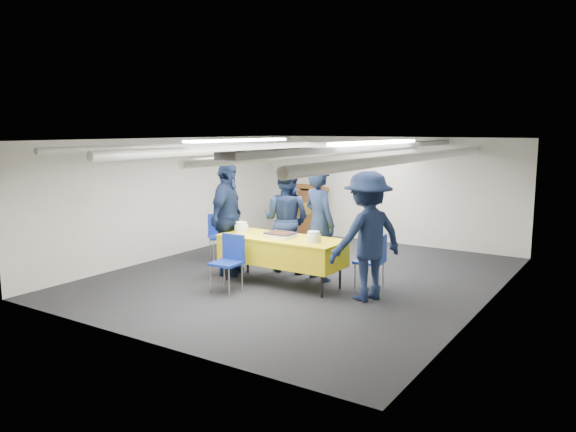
% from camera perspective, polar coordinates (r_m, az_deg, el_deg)
% --- Properties ---
extents(ground, '(7.00, 7.00, 0.00)m').
position_cam_1_polar(ground, '(9.55, 1.43, -6.16)').
color(ground, black).
rests_on(ground, ground).
extents(room_shell, '(6.00, 7.00, 2.30)m').
position_cam_1_polar(room_shell, '(9.54, 3.24, 4.87)').
color(room_shell, beige).
rests_on(room_shell, ground).
extents(serving_table, '(2.04, 0.81, 0.77)m').
position_cam_1_polar(serving_table, '(8.96, -0.64, -3.48)').
color(serving_table, black).
rests_on(serving_table, ground).
extents(sheet_cake, '(0.47, 0.36, 0.08)m').
position_cam_1_polar(sheet_cake, '(8.90, -0.78, -1.91)').
color(sheet_cake, white).
rests_on(sheet_cake, serving_table).
extents(plate_stack_left, '(0.23, 0.23, 0.18)m').
position_cam_1_polar(plate_stack_left, '(9.30, -4.75, -1.19)').
color(plate_stack_left, white).
rests_on(plate_stack_left, serving_table).
extents(plate_stack_right, '(0.22, 0.22, 0.16)m').
position_cam_1_polar(plate_stack_right, '(8.54, 2.62, -2.15)').
color(plate_stack_right, white).
rests_on(plate_stack_right, serving_table).
extents(podium, '(0.62, 0.53, 1.25)m').
position_cam_1_polar(podium, '(12.79, 2.50, 0.50)').
color(podium, brown).
rests_on(podium, ground).
extents(chair_near, '(0.44, 0.44, 0.87)m').
position_cam_1_polar(chair_near, '(8.65, -5.96, -4.16)').
color(chair_near, gray).
rests_on(chair_near, ground).
extents(chair_right, '(0.46, 0.46, 0.87)m').
position_cam_1_polar(chair_right, '(8.73, 8.82, -4.11)').
color(chair_right, gray).
rests_on(chair_right, ground).
extents(chair_left, '(0.59, 0.59, 0.87)m').
position_cam_1_polar(chair_left, '(10.73, -6.97, -1.62)').
color(chair_left, gray).
rests_on(chair_left, ground).
extents(sailor_a, '(0.81, 0.69, 1.87)m').
position_cam_1_polar(sailor_a, '(9.19, 3.20, -0.78)').
color(sailor_a, black).
rests_on(sailor_a, ground).
extents(sailor_b, '(0.94, 0.77, 1.80)m').
position_cam_1_polar(sailor_b, '(9.75, -0.18, -0.41)').
color(sailor_b, black).
rests_on(sailor_b, ground).
extents(sailor_c, '(0.79, 1.22, 1.94)m').
position_cam_1_polar(sailor_c, '(9.56, -6.21, -0.25)').
color(sailor_c, black).
rests_on(sailor_c, ground).
extents(sailor_d, '(1.17, 1.40, 1.88)m').
position_cam_1_polar(sailor_d, '(8.19, 8.04, -2.04)').
color(sailor_d, black).
rests_on(sailor_d, ground).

